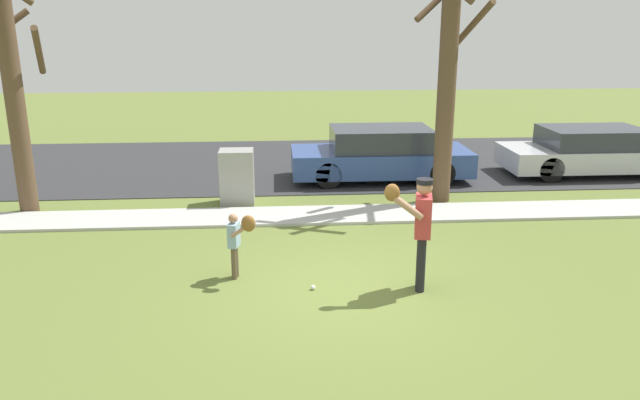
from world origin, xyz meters
The scene contains 11 objects.
ground_plane centered at (0.00, 3.50, 0.00)m, with size 48.00×48.00×0.00m, color olive.
sidewalk_strip centered at (0.00, 3.60, 0.03)m, with size 36.00×1.20×0.06m, color #B2B2AD.
road_surface centered at (0.00, 8.60, 0.01)m, with size 36.00×6.80×0.02m, color #2D2D30.
person_adult centered at (1.02, -0.11, 1.08)m, with size 0.79×0.60×1.73m.
person_child centered at (-1.70, 0.48, 0.71)m, with size 0.46×0.50×1.10m.
baseball centered at (-0.56, -0.01, 0.04)m, with size 0.07×0.07×0.07m, color white.
utility_cabinet centered at (-1.95, 4.71, 0.61)m, with size 0.74×0.62×1.21m, color gray.
street_tree_near centered at (2.63, 4.59, 3.13)m, with size 1.85×1.89×5.92m.
street_tree_far centered at (-6.37, 4.40, 2.74)m, with size 1.85×1.88×5.14m.
parked_wagon_blue centered at (1.57, 6.57, 0.66)m, with size 4.50×1.80×1.33m.
parked_sedan_silver centered at (7.22, 6.75, 0.62)m, with size 4.60×1.80×1.23m.
Camera 1 is at (-1.07, -8.57, 3.93)m, focal length 34.47 mm.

